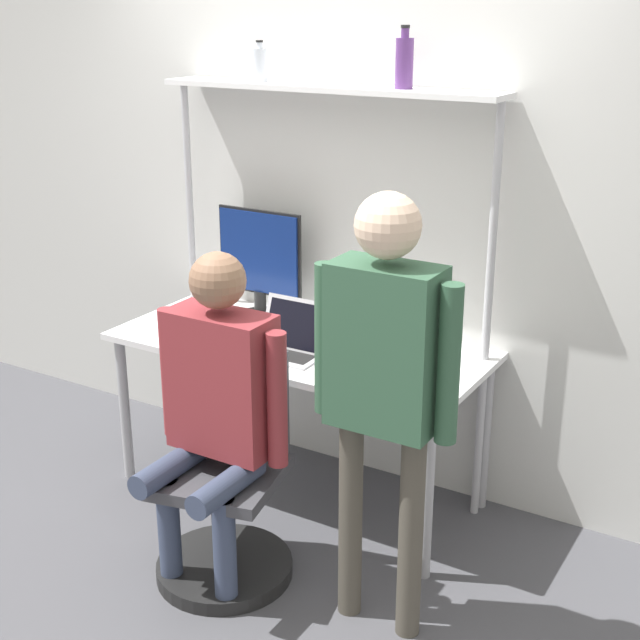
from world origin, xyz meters
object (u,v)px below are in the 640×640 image
at_px(person_seated, 217,395).
at_px(bottle_clear, 260,64).
at_px(bottle_purple, 404,62).
at_px(cell_phone, 341,368).
at_px(monitor, 260,259).
at_px(office_chair, 227,508).
at_px(laptop, 291,339).
at_px(person_standing, 384,364).

bearing_deg(person_seated, bottle_clear, 114.27).
bearing_deg(bottle_purple, person_seated, -105.88).
bearing_deg(bottle_clear, cell_phone, -32.01).
relative_size(cell_phone, person_seated, 0.11).
bearing_deg(person_seated, monitor, 115.36).
bearing_deg(office_chair, monitor, 116.02).
bearing_deg(bottle_purple, laptop, -132.62).
height_order(cell_phone, person_standing, person_standing).
bearing_deg(laptop, person_seated, -84.77).
relative_size(cell_phone, bottle_clear, 0.83).
xyz_separation_m(person_standing, bottle_purple, (-0.40, 0.91, 0.94)).
relative_size(bottle_clear, bottle_purple, 0.71).
relative_size(office_chair, bottle_purple, 3.67).
relative_size(office_chair, person_seated, 0.68).
relative_size(office_chair, person_standing, 0.56).
bearing_deg(laptop, bottle_purple, 47.38).
bearing_deg(office_chair, laptop, 94.78).
distance_m(laptop, cell_phone, 0.29).
bearing_deg(bottle_clear, office_chair, -65.12).
xyz_separation_m(laptop, person_standing, (0.73, -0.55, 0.23)).
bearing_deg(person_standing, office_chair, -178.05).
xyz_separation_m(laptop, office_chair, (0.05, -0.57, -0.54)).
height_order(office_chair, person_seated, person_seated).
distance_m(monitor, person_seated, 1.09).
xyz_separation_m(office_chair, person_seated, (0.01, -0.05, 0.52)).
bearing_deg(cell_phone, person_standing, -47.61).
height_order(laptop, office_chair, laptop).
bearing_deg(person_standing, bottle_purple, 113.57).
height_order(cell_phone, person_seated, person_seated).
distance_m(office_chair, bottle_purple, 1.97).
height_order(laptop, bottle_clear, bottle_clear).
height_order(cell_phone, bottle_purple, bottle_purple).
distance_m(monitor, bottle_purple, 1.20).
relative_size(monitor, cell_phone, 3.54).
height_order(office_chair, person_standing, person_standing).
relative_size(cell_phone, office_chair, 0.16).
height_order(person_seated, bottle_clear, bottle_clear).
bearing_deg(office_chair, person_standing, 1.95).
distance_m(cell_phone, bottle_clear, 1.43).
height_order(office_chair, bottle_clear, bottle_clear).
height_order(office_chair, bottle_purple, bottle_purple).
height_order(laptop, person_seated, person_seated).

